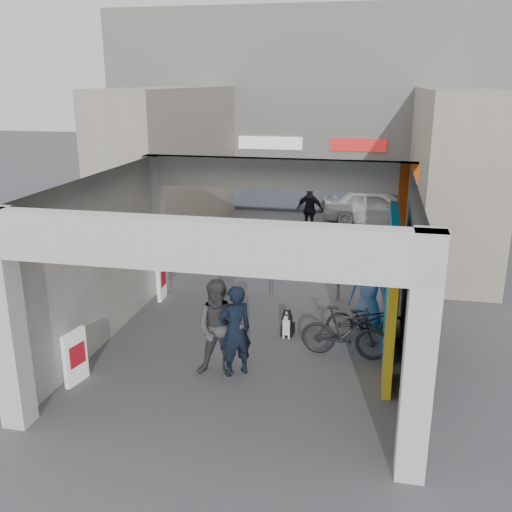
% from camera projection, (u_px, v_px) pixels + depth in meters
% --- Properties ---
extents(ground, '(90.00, 90.00, 0.00)m').
position_uv_depth(ground, '(257.00, 335.00, 12.23)').
color(ground, '#535257').
rests_on(ground, ground).
extents(arcade_canopy, '(6.40, 6.45, 6.40)m').
position_uv_depth(arcade_canopy, '(276.00, 243.00, 10.67)').
color(arcade_canopy, silver).
rests_on(arcade_canopy, ground).
extents(far_building, '(18.00, 4.08, 8.00)m').
position_uv_depth(far_building, '(326.00, 111.00, 24.12)').
color(far_building, silver).
rests_on(far_building, ground).
extents(plaza_bldg_left, '(2.00, 9.00, 5.00)m').
position_uv_depth(plaza_bldg_left, '(174.00, 164.00, 19.39)').
color(plaza_bldg_left, '#A19B86').
rests_on(plaza_bldg_left, ground).
extents(plaza_bldg_right, '(2.00, 9.00, 5.00)m').
position_uv_depth(plaza_bldg_right, '(450.00, 172.00, 17.59)').
color(plaza_bldg_right, '#A19B86').
rests_on(plaza_bldg_right, ground).
extents(bollard_left, '(0.09, 0.09, 0.95)m').
position_uv_depth(bollard_left, '(219.00, 273.00, 14.66)').
color(bollard_left, '#94989C').
rests_on(bollard_left, ground).
extents(bollard_center, '(0.09, 0.09, 0.83)m').
position_uv_depth(bollard_center, '(271.00, 278.00, 14.43)').
color(bollard_center, '#94989C').
rests_on(bollard_center, ground).
extents(bollard_right, '(0.09, 0.09, 0.90)m').
position_uv_depth(bollard_right, '(338.00, 282.00, 14.06)').
color(bollard_right, '#94989C').
rests_on(bollard_right, ground).
extents(advert_board_near, '(0.20, 0.55, 1.00)m').
position_uv_depth(advert_board_near, '(75.00, 357.00, 10.15)').
color(advert_board_near, white).
rests_on(advert_board_near, ground).
extents(advert_board_far, '(0.14, 0.55, 1.00)m').
position_uv_depth(advert_board_far, '(162.00, 279.00, 14.09)').
color(advert_board_far, white).
rests_on(advert_board_far, ground).
extents(cafe_set, '(1.59, 1.28, 0.96)m').
position_uv_depth(cafe_set, '(239.00, 250.00, 17.09)').
color(cafe_set, '#96969B').
rests_on(cafe_set, ground).
extents(produce_stand, '(1.14, 0.62, 0.75)m').
position_uv_depth(produce_stand, '(225.00, 242.00, 18.17)').
color(produce_stand, black).
rests_on(produce_stand, ground).
extents(crate_stack, '(0.53, 0.46, 0.56)m').
position_uv_depth(crate_stack, '(312.00, 239.00, 18.53)').
color(crate_stack, '#1C621F').
rests_on(crate_stack, ground).
extents(border_collie, '(0.24, 0.47, 0.65)m').
position_uv_depth(border_collie, '(287.00, 325.00, 12.08)').
color(border_collie, black).
rests_on(border_collie, ground).
extents(man_with_dog, '(0.76, 0.71, 1.74)m').
position_uv_depth(man_with_dog, '(235.00, 331.00, 10.35)').
color(man_with_dog, black).
rests_on(man_with_dog, ground).
extents(man_back_turned, '(0.98, 0.81, 1.84)m').
position_uv_depth(man_back_turned, '(220.00, 329.00, 10.32)').
color(man_back_turned, '#414043').
rests_on(man_back_turned, ground).
extents(man_elderly, '(0.90, 0.66, 1.68)m').
position_uv_depth(man_elderly, '(368.00, 292.00, 12.34)').
color(man_elderly, '#5B7AB2').
rests_on(man_elderly, ground).
extents(man_crates, '(1.09, 0.73, 1.71)m').
position_uv_depth(man_crates, '(310.00, 210.00, 20.09)').
color(man_crates, black).
rests_on(man_crates, ground).
extents(bicycle_front, '(1.73, 0.68, 0.89)m').
position_uv_depth(bicycle_front, '(367.00, 320.00, 11.88)').
color(bicycle_front, black).
rests_on(bicycle_front, ground).
extents(bicycle_rear, '(1.76, 0.60, 1.04)m').
position_uv_depth(bicycle_rear, '(345.00, 332.00, 11.11)').
color(bicycle_rear, black).
rests_on(bicycle_rear, ground).
extents(white_van, '(4.09, 1.96, 1.35)m').
position_uv_depth(white_van, '(377.00, 207.00, 21.38)').
color(white_van, silver).
rests_on(white_van, ground).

